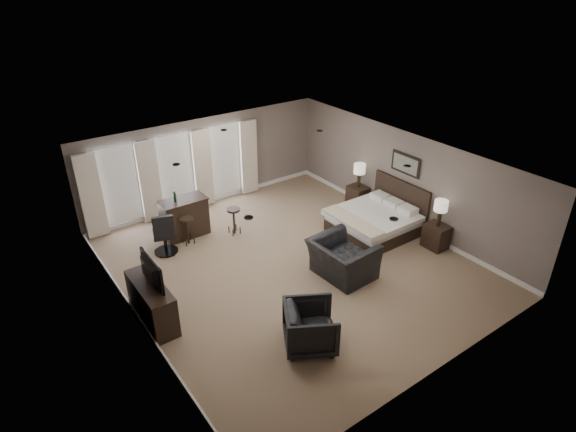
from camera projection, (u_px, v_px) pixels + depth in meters
room at (291, 217)px, 11.00m from camera, size 7.60×8.60×2.64m
window_bay at (176, 174)px, 13.47m from camera, size 5.25×0.20×2.30m
bed at (371, 213)px, 12.61m from camera, size 2.01×1.91×1.28m
nightstand_near at (436, 236)px, 12.18m from camera, size 0.47×0.58×0.63m
nightstand_far at (358, 196)px, 14.26m from camera, size 0.47×0.57×0.62m
lamp_near at (440, 213)px, 11.87m from camera, size 0.33×0.33×0.69m
lamp_far at (359, 175)px, 13.95m from camera, size 0.34×0.34×0.71m
wall_art at (405, 164)px, 12.66m from camera, size 0.04×0.96×0.56m
dresser at (152, 303)px, 9.61m from camera, size 0.49×1.53×0.89m
tv at (148, 282)px, 9.37m from camera, size 0.58×1.01×0.13m
armchair_near at (343, 253)px, 10.95m from camera, size 0.96×1.41×1.20m
armchair_far at (311, 325)px, 8.96m from camera, size 1.25×1.27×0.98m
bar_counter at (185, 217)px, 12.62m from camera, size 1.21×0.63×1.06m
bar_stool_left at (187, 231)px, 12.32m from camera, size 0.43×0.43×0.74m
bar_stool_right at (234, 221)px, 12.78m from camera, size 0.43×0.43×0.74m
desk_chair at (164, 233)px, 11.83m from camera, size 0.73×0.73×1.15m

